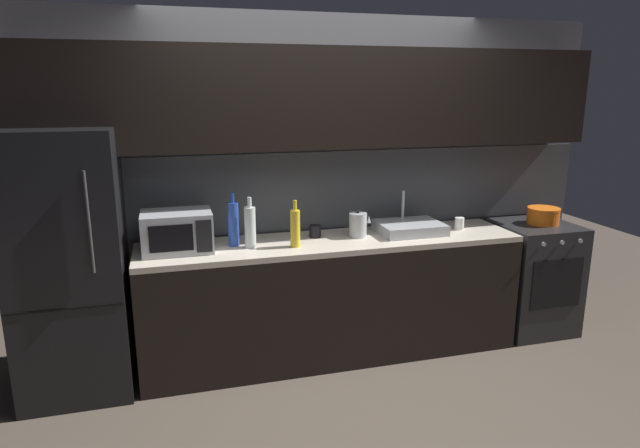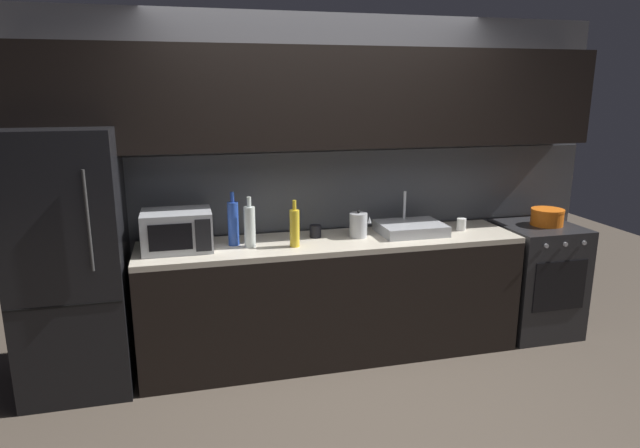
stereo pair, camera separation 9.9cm
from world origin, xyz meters
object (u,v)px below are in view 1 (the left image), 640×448
oven_range (532,277)px  kettle (358,225)px  wine_bottle_clear (250,227)px  wine_bottle_blue (233,223)px  wine_bottle_yellow (295,228)px  cooking_pot (543,216)px  mug_dark (315,231)px  microwave (177,231)px  refrigerator (70,264)px  mug_white (459,223)px

oven_range → kettle: size_ratio=4.42×
oven_range → wine_bottle_clear: 2.41m
wine_bottle_blue → oven_range: bearing=-1.0°
wine_bottle_yellow → cooking_pot: size_ratio=1.29×
oven_range → cooking_pot: cooking_pot is taller
kettle → mug_dark: 0.32m
oven_range → cooking_pot: bearing=1.5°
kettle → wine_bottle_blue: (-0.91, 0.01, 0.07)m
wine_bottle_blue → wine_bottle_clear: (0.10, -0.08, -0.01)m
wine_bottle_blue → microwave: bearing=-176.6°
microwave → mug_dark: size_ratio=5.07×
wine_bottle_clear → cooking_pot: 2.39m
refrigerator → microwave: size_ratio=3.77×
oven_range → mug_dark: size_ratio=9.91×
refrigerator → wine_bottle_clear: refrigerator is taller
kettle → mug_white: bearing=-0.3°
wine_bottle_blue → mug_white: 1.75m
wine_bottle_blue → cooking_pot: 2.49m
wine_bottle_blue → wine_bottle_clear: size_ratio=1.07×
wine_bottle_blue → refrigerator: bearing=-177.8°
mug_white → kettle: bearing=179.7°
wine_bottle_yellow → mug_white: wine_bottle_yellow is taller
wine_bottle_yellow → refrigerator: bearing=176.1°
wine_bottle_clear → mug_dark: wine_bottle_clear is taller
wine_bottle_blue → mug_dark: wine_bottle_blue is taller
microwave → refrigerator: bearing=-178.4°
refrigerator → wine_bottle_clear: (1.16, -0.03, 0.18)m
mug_dark → oven_range: bearing=-3.2°
refrigerator → cooking_pot: bearing=0.0°
wine_bottle_yellow → mug_dark: (0.20, 0.20, -0.09)m
oven_range → kettle: (-1.52, 0.03, 0.54)m
microwave → wine_bottle_yellow: wine_bottle_yellow is taller
mug_dark → cooking_pot: size_ratio=0.36×
wine_bottle_yellow → wine_bottle_clear: size_ratio=0.93×
cooking_pot → refrigerator: bearing=-180.0°
wine_bottle_yellow → mug_dark: size_ratio=3.62×
refrigerator → wine_bottle_blue: 1.08m
mug_white → cooking_pot: bearing=-1.9°
mug_white → mug_dark: (-1.14, 0.07, -0.00)m
kettle → microwave: bearing=-179.5°
oven_range → cooking_pot: 0.52m
kettle → wine_bottle_yellow: bearing=-165.5°
oven_range → wine_bottle_clear: bearing=-179.2°
mug_dark → cooking_pot: cooking_pot is taller
wine_bottle_blue → mug_white: (1.75, -0.02, -0.11)m
oven_range → cooking_pot: size_ratio=3.52×
microwave → cooking_pot: 2.87m
refrigerator → mug_dark: size_ratio=19.12×
wine_bottle_yellow → wine_bottle_blue: size_ratio=0.87×
refrigerator → cooking_pot: refrigerator is taller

